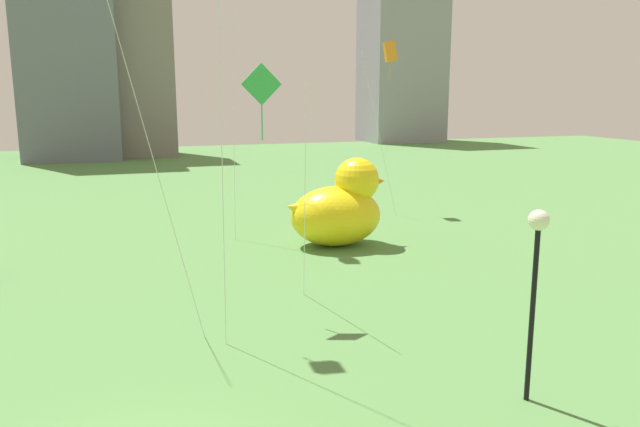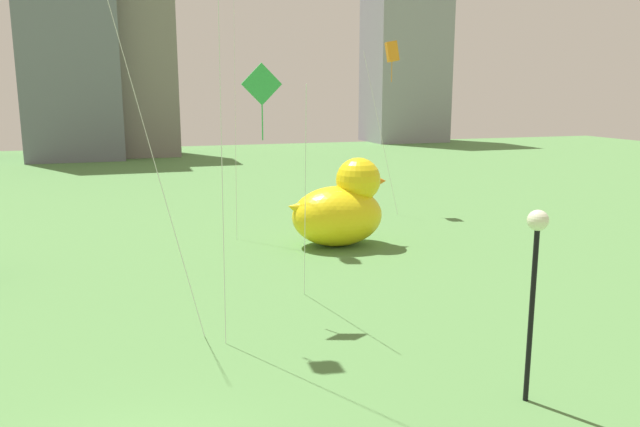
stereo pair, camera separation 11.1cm
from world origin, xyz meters
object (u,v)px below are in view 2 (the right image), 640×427
object	(u,v)px
kite_orange	(392,52)
lamppost	(535,256)
giant_inflatable_duck	(341,209)
kite_green	(264,92)

from	to	relation	value
kite_orange	lamppost	bearing A→B (deg)	-106.20
lamppost	giant_inflatable_duck	bearing A→B (deg)	86.81
lamppost	kite_orange	distance (m)	23.95
lamppost	kite_orange	world-z (taller)	kite_orange
lamppost	kite_orange	bearing A→B (deg)	73.80
kite_green	giant_inflatable_duck	bearing A→B (deg)	54.77
giant_inflatable_duck	kite_orange	bearing A→B (deg)	52.36
lamppost	kite_orange	size ratio (longest dim) A/B	0.46
kite_green	kite_orange	xyz separation A→B (m)	(10.74, 14.53, 2.18)
giant_inflatable_duck	lamppost	distance (m)	15.13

